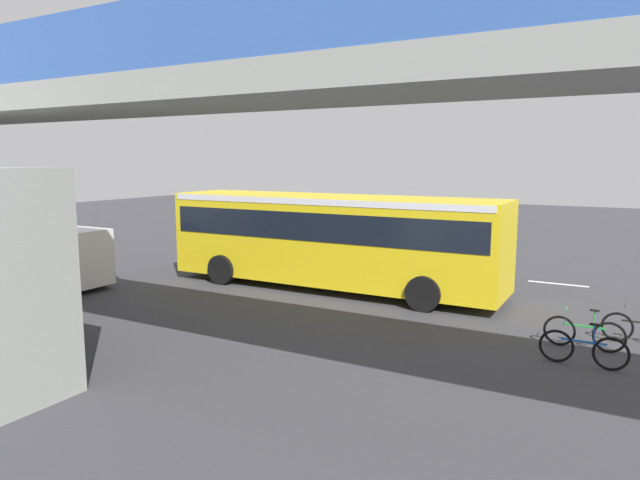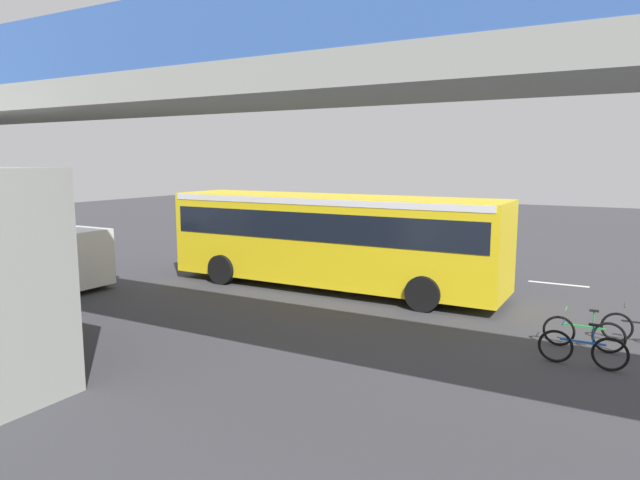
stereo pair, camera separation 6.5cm
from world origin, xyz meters
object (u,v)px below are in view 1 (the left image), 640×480
at_px(city_bus, 331,234).
at_px(traffic_sign, 507,229).
at_px(parked_van, 43,253).
at_px(bicycle_blue, 583,349).
at_px(bicycle_green, 584,333).
at_px(pedestrian, 431,251).

height_order(city_bus, traffic_sign, city_bus).
height_order(parked_van, traffic_sign, traffic_sign).
relative_size(city_bus, bicycle_blue, 6.52).
bearing_deg(city_bus, traffic_sign, -141.15).
relative_size(city_bus, traffic_sign, 4.12).
xyz_separation_m(parked_van, traffic_sign, (-13.74, -8.52, 0.71)).
height_order(bicycle_blue, bicycle_green, same).
xyz_separation_m(parked_van, pedestrian, (-10.94, -8.68, -0.30)).
distance_m(city_bus, bicycle_green, 8.55).
distance_m(city_bus, bicycle_blue, 9.06).
height_order(city_bus, parked_van, city_bus).
bearing_deg(parked_van, pedestrian, -141.57).
bearing_deg(bicycle_green, parked_van, 6.51).
distance_m(parked_van, traffic_sign, 16.19).
relative_size(city_bus, pedestrian, 6.44).
height_order(bicycle_green, traffic_sign, traffic_sign).
bearing_deg(city_bus, bicycle_green, 161.87).
xyz_separation_m(city_bus, pedestrian, (-2.15, -4.14, -1.00)).
distance_m(city_bus, pedestrian, 4.77).
height_order(city_bus, pedestrian, city_bus).
distance_m(bicycle_blue, pedestrian, 9.95).
bearing_deg(bicycle_green, bicycle_blue, 93.25).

